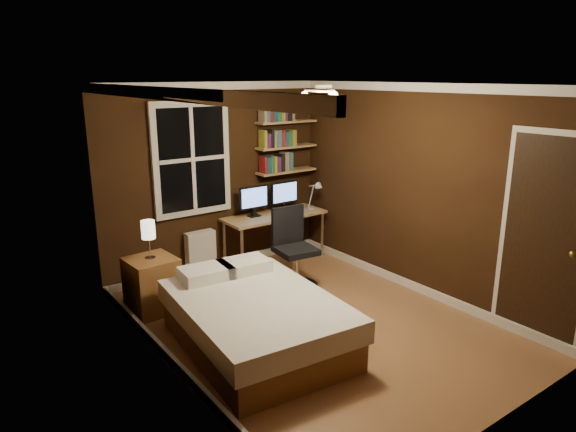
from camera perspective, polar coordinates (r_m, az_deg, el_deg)
floor at (r=5.66m, az=2.84°, el=-11.82°), size 4.20×4.20×0.00m
wall_back at (r=6.91m, az=-8.04°, el=4.14°), size 3.20×0.04×2.50m
wall_left at (r=4.41m, az=-13.36°, el=-2.68°), size 0.04×4.20×2.50m
wall_right at (r=6.31m, az=14.39°, el=2.71°), size 0.04×4.20×2.50m
ceiling at (r=5.03m, az=3.23°, el=14.40°), size 3.20×4.20×0.02m
window at (r=6.68m, az=-10.65°, el=6.24°), size 1.06×0.06×1.46m
door at (r=5.54m, az=26.53°, el=-2.64°), size 0.03×0.82×2.05m
door_knob at (r=5.39m, az=29.09°, el=-3.72°), size 0.06×0.06×0.06m
ceiling_fixture at (r=4.95m, az=3.96°, el=13.22°), size 0.44×0.44×0.18m
bookshelf_lower at (r=7.38m, az=-0.17°, el=5.01°), size 0.92×0.22×0.03m
books_row_lower at (r=7.35m, az=-0.17°, el=6.00°), size 0.48×0.16×0.23m
bookshelf_middle at (r=7.32m, az=-0.17°, el=7.70°), size 0.92×0.22×0.03m
books_row_middle at (r=7.31m, az=-0.17°, el=8.71°), size 0.54×0.16×0.23m
bookshelf_upper at (r=7.28m, az=-0.17°, el=10.43°), size 0.92×0.22×0.03m
books_row_upper at (r=7.27m, az=-0.17°, el=11.45°), size 0.54×0.16×0.23m
bed at (r=5.12m, az=-3.62°, el=-11.48°), size 1.52×2.00×0.64m
nightstand at (r=5.99m, az=-14.84°, el=-7.41°), size 0.53×0.53×0.63m
bedside_lamp at (r=5.81m, az=-15.20°, el=-2.57°), size 0.15×0.15×0.43m
radiator at (r=6.93m, az=-9.67°, el=-4.08°), size 0.40×0.14×0.60m
desk at (r=7.18m, az=-1.51°, el=-0.28°), size 1.48×0.55×0.70m
monitor_left at (r=7.02m, az=-3.81°, el=1.64°), size 0.45×0.12×0.43m
monitor_right at (r=7.30m, az=-0.40°, el=2.21°), size 0.45×0.12×0.43m
desk_lamp at (r=7.36m, az=2.98°, el=2.36°), size 0.14×0.32×0.44m
office_chair at (r=6.39m, az=0.64°, el=-4.67°), size 0.56×0.56×1.02m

